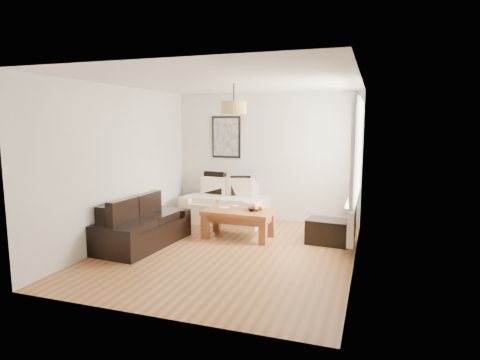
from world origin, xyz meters
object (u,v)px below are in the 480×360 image
(loveseat_cream, at_px, (225,202))
(sofa_leather, at_px, (143,223))
(ottoman, at_px, (329,232))
(coffee_table, at_px, (239,224))

(loveseat_cream, xyz_separation_m, sofa_leather, (-0.70, -1.91, -0.04))
(loveseat_cream, relative_size, ottoman, 2.30)
(sofa_leather, relative_size, ottoman, 2.37)
(ottoman, bearing_deg, coffee_table, -174.16)
(loveseat_cream, bearing_deg, ottoman, -17.76)
(loveseat_cream, distance_m, sofa_leather, 2.03)
(loveseat_cream, relative_size, sofa_leather, 0.97)
(loveseat_cream, bearing_deg, coffee_table, -53.93)
(sofa_leather, relative_size, coffee_table, 1.41)
(coffee_table, relative_size, ottoman, 1.68)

